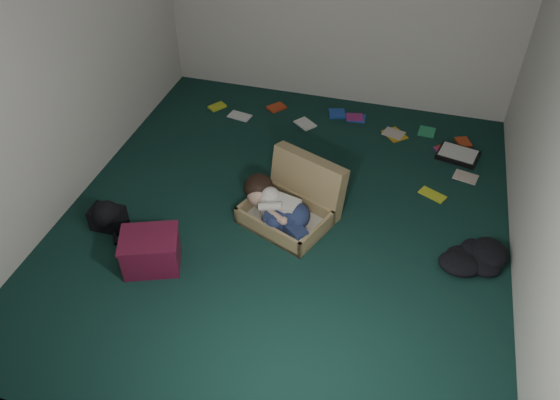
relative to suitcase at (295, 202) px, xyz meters
The scene contains 10 objects.
floor 0.19m from the suitcase, 138.49° to the right, with size 4.50×4.50×0.00m, color #11312B.
wall_front 2.58m from the suitcase, 91.89° to the right, with size 4.50×4.50×0.00m, color silver.
wall_left 2.37m from the suitcase, behind, with size 4.50×4.50×0.00m, color silver.
suitcase is the anchor object (origin of this frame).
person 0.20m from the suitcase, 127.59° to the right, with size 0.72×0.60×0.34m.
maroon_bin 1.35m from the suitcase, 137.05° to the right, with size 0.57×0.51×0.32m.
backpack 1.69m from the suitcase, 159.15° to the right, with size 0.37×0.29×0.22m, color black, non-canonical shape.
clothing_pile 1.63m from the suitcase, ahead, with size 0.42×0.34×0.13m, color black, non-canonical shape.
paper_tray 1.97m from the suitcase, 43.33° to the left, with size 0.47×0.39×0.06m.
book_scatter 1.55m from the suitcase, 76.46° to the left, with size 3.08×1.43×0.02m.
Camera 1 is at (0.96, -3.57, 3.44)m, focal length 35.00 mm.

